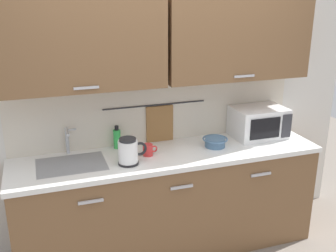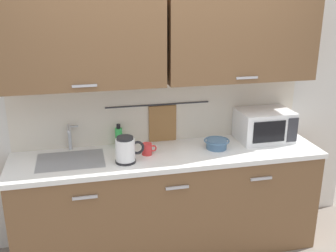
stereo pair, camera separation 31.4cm
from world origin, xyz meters
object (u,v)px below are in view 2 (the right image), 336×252
at_px(dish_soap_bottle, 119,137).
at_px(mixing_bowl, 217,143).
at_px(electric_kettle, 126,150).
at_px(mug_near_sink, 147,149).
at_px(microwave, 264,125).

relative_size(dish_soap_bottle, mixing_bowl, 0.92).
relative_size(electric_kettle, dish_soap_bottle, 1.16).
bearing_deg(dish_soap_bottle, mug_near_sink, -49.39).
bearing_deg(mug_near_sink, mixing_bowl, 0.13).
relative_size(electric_kettle, mug_near_sink, 1.89).
height_order(microwave, dish_soap_bottle, microwave).
distance_m(microwave, electric_kettle, 1.27).
bearing_deg(microwave, electric_kettle, -170.07).
bearing_deg(mixing_bowl, mug_near_sink, -179.87).
xyz_separation_m(microwave, mug_near_sink, (-1.06, -0.11, -0.09)).
xyz_separation_m(dish_soap_bottle, mug_near_sink, (0.20, -0.24, -0.04)).
bearing_deg(mug_near_sink, electric_kettle, -149.18).
bearing_deg(mixing_bowl, electric_kettle, -171.76).
bearing_deg(electric_kettle, mixing_bowl, 8.24).
height_order(electric_kettle, dish_soap_bottle, electric_kettle).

